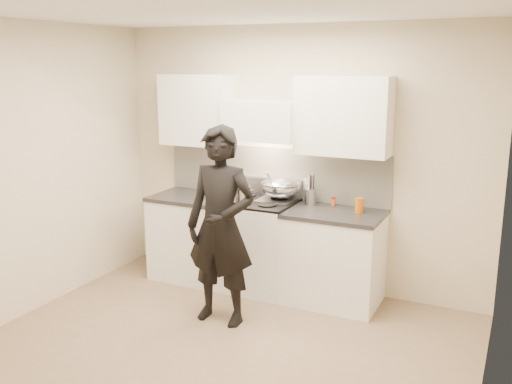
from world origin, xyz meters
TOP-DOWN VIEW (x-y plane):
  - ground_plane at (0.00, 0.00)m, footprint 4.00×4.00m
  - room_shell at (-0.06, 0.37)m, footprint 4.04×3.54m
  - stove at (-0.30, 1.42)m, footprint 0.76×0.65m
  - counter_right at (0.53, 1.43)m, footprint 0.92×0.67m
  - counter_left at (-1.08, 1.43)m, footprint 0.82×0.67m
  - wok at (-0.10, 1.57)m, footprint 0.41×0.51m
  - stock_pot at (-0.43, 1.29)m, footprint 0.31×0.24m
  - utensil_crock at (0.22, 1.59)m, footprint 0.11×0.11m
  - spice_jar at (0.43, 1.65)m, footprint 0.04×0.04m
  - oil_glass at (0.75, 1.50)m, footprint 0.08×0.08m
  - person at (-0.26, 0.58)m, footprint 0.66×0.44m

SIDE VIEW (x-z plane):
  - ground_plane at x=0.00m, z-range 0.00..0.00m
  - counter_right at x=0.53m, z-range 0.00..0.92m
  - counter_left at x=-1.08m, z-range 0.00..0.92m
  - stove at x=-0.30m, z-range 0.00..0.95m
  - person at x=-0.26m, z-range 0.00..1.80m
  - spice_jar at x=0.43m, z-range 0.92..1.01m
  - oil_glass at x=0.75m, z-range 0.92..1.06m
  - utensil_crock at x=0.22m, z-range 0.86..1.17m
  - stock_pot at x=-0.43m, z-range 0.96..1.10m
  - wok at x=-0.10m, z-range 0.90..1.23m
  - room_shell at x=-0.06m, z-range 0.25..2.95m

